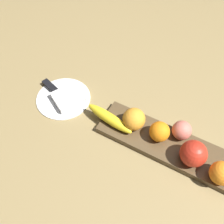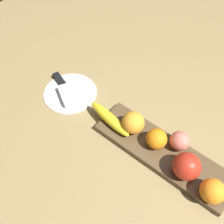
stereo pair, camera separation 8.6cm
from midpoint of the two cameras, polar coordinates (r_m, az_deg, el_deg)
name	(u,v)px [view 1 (the left image)]	position (r m, az deg, el deg)	size (l,w,h in m)	color
ground_plane	(184,144)	(0.87, 13.13, -7.24)	(2.40, 2.40, 0.00)	olive
fruit_tray	(167,144)	(0.85, 9.32, -7.34)	(0.45, 0.13, 0.02)	brown
apple	(195,154)	(0.79, 15.01, -9.28)	(0.08, 0.08, 0.08)	red
banana	(110,119)	(0.85, -3.21, -1.72)	(0.18, 0.04, 0.04)	yellow
orange_near_apple	(161,132)	(0.81, 7.87, -4.68)	(0.07, 0.07, 0.07)	orange
orange_near_banana	(135,120)	(0.83, 2.23, -1.90)	(0.07, 0.07, 0.07)	orange
orange_center	(223,174)	(0.79, 20.66, -13.00)	(0.07, 0.07, 0.07)	orange
peach	(183,131)	(0.83, 12.74, -4.31)	(0.06, 0.06, 0.06)	#D56F5E
dinner_plate	(64,98)	(0.98, -13.06, 2.86)	(0.20, 0.20, 0.01)	white
folded_napkin	(69,98)	(0.95, -12.06, 2.91)	(0.09, 0.10, 0.02)	white
knife	(54,90)	(1.00, -15.10, 4.65)	(0.18, 0.07, 0.01)	silver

